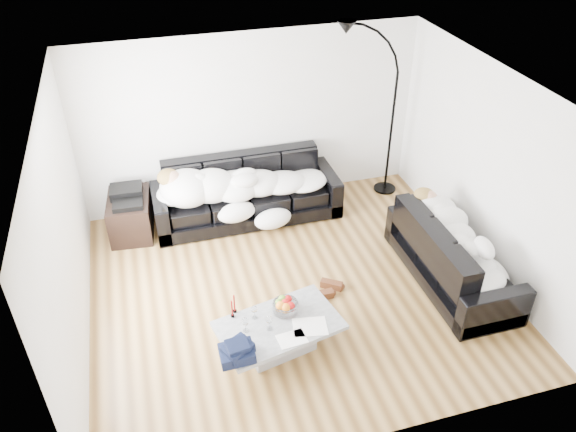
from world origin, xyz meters
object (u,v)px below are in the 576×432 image
object	(u,v)px
sleeper_back	(247,180)
candle_left	(232,309)
wine_glass_b	(245,325)
coffee_table	(279,336)
av_cabinet	(131,216)
wine_glass_c	(269,323)
sofa_right	(453,253)
wine_glass_a	(254,312)
shoes	(327,290)
fruit_bowl	(285,305)
stereo	(127,195)
sleeper_right	(456,239)
floor_lamp	(392,121)
sofa_back	(247,191)
candle_right	(234,304)

from	to	relation	value
sleeper_back	candle_left	world-z (taller)	sleeper_back
wine_glass_b	sleeper_back	bearing A→B (deg)	76.98
coffee_table	av_cabinet	world-z (taller)	av_cabinet
coffee_table	wine_glass_c	xyz separation A→B (m)	(-0.12, -0.04, 0.28)
sofa_right	wine_glass_a	xyz separation A→B (m)	(-2.65, -0.39, 0.05)
coffee_table	shoes	bearing A→B (deg)	41.44
wine_glass_b	fruit_bowl	bearing A→B (deg)	19.98
wine_glass_c	stereo	size ratio (longest dim) A/B	0.41
candle_left	shoes	distance (m)	1.43
shoes	stereo	size ratio (longest dim) A/B	1.06
candle_left	shoes	bearing A→B (deg)	20.23
coffee_table	candle_left	xyz separation A→B (m)	(-0.46, 0.25, 0.30)
sleeper_right	floor_lamp	world-z (taller)	floor_lamp
wine_glass_c	stereo	bearing A→B (deg)	115.54
sofa_right	fruit_bowl	bearing A→B (deg)	99.12
wine_glass_c	av_cabinet	distance (m)	3.07
fruit_bowl	sleeper_right	bearing A→B (deg)	9.12
shoes	floor_lamp	world-z (taller)	floor_lamp
floor_lamp	fruit_bowl	bearing A→B (deg)	-144.00
candle_left	av_cabinet	world-z (taller)	candle_left
wine_glass_a	candle_left	distance (m)	0.25
coffee_table	fruit_bowl	xyz separation A→B (m)	(0.12, 0.18, 0.28)
shoes	sleeper_right	bearing A→B (deg)	5.90
av_cabinet	stereo	world-z (taller)	stereo
candle_left	floor_lamp	bearing A→B (deg)	40.43
sleeper_right	shoes	xyz separation A→B (m)	(-1.60, 0.17, -0.58)
av_cabinet	stereo	bearing A→B (deg)	0.00
sleeper_back	wine_glass_c	bearing A→B (deg)	-97.59
sofa_back	sleeper_right	distance (m)	3.04
fruit_bowl	candle_left	world-z (taller)	candle_left
wine_glass_c	floor_lamp	distance (m)	3.95
sofa_right	coffee_table	world-z (taller)	sofa_right
coffee_table	candle_right	xyz separation A→B (m)	(-0.42, 0.31, 0.31)
sofa_back	fruit_bowl	world-z (taller)	sofa_back
wine_glass_b	candle_right	distance (m)	0.32
sofa_right	stereo	world-z (taller)	sofa_right
sleeper_back	sleeper_right	size ratio (longest dim) A/B	1.29
coffee_table	fruit_bowl	size ratio (longest dim) A/B	4.56
candle_right	stereo	size ratio (longest dim) A/B	0.54
sofa_back	wine_glass_a	distance (m)	2.54
av_cabinet	sleeper_back	bearing A→B (deg)	1.72
fruit_bowl	wine_glass_a	world-z (taller)	fruit_bowl
stereo	floor_lamp	size ratio (longest dim) A/B	0.18
sofa_right	sleeper_back	xyz separation A→B (m)	(-2.18, 2.07, 0.23)
sofa_back	candle_left	size ratio (longest dim) A/B	12.03
sofa_back	floor_lamp	bearing A→B (deg)	3.37
candle_right	stereo	world-z (taller)	stereo
wine_glass_b	stereo	world-z (taller)	stereo
sleeper_back	wine_glass_a	size ratio (longest dim) A/B	13.33
sofa_right	floor_lamp	size ratio (longest dim) A/B	0.86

